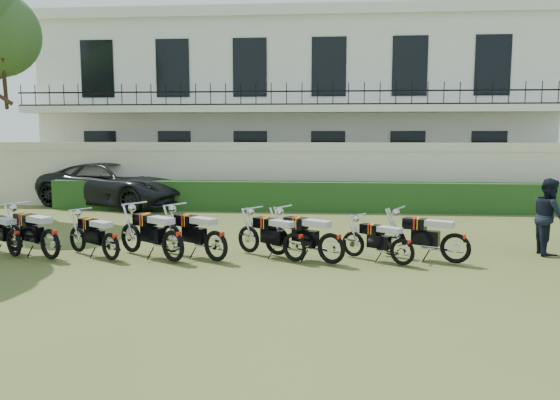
% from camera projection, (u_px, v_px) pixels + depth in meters
% --- Properties ---
extents(ground, '(100.00, 100.00, 0.00)m').
position_uv_depth(ground, '(257.00, 261.00, 11.39)').
color(ground, '#3A471C').
rests_on(ground, ground).
extents(perimeter_wall, '(30.00, 0.35, 2.30)m').
position_uv_depth(perimeter_wall, '(285.00, 175.00, 19.15)').
color(perimeter_wall, beige).
rests_on(perimeter_wall, ground).
extents(hedge, '(18.00, 0.60, 1.00)m').
position_uv_depth(hedge, '(313.00, 197.00, 18.36)').
color(hedge, '#214418').
rests_on(hedge, ground).
extents(building, '(20.40, 9.60, 7.40)m').
position_uv_depth(building, '(295.00, 109.00, 24.72)').
color(building, white).
rests_on(building, ground).
extents(motorcycle_1, '(1.56, 1.12, 1.00)m').
position_uv_depth(motorcycle_1, '(14.00, 236.00, 11.61)').
color(motorcycle_1, black).
rests_on(motorcycle_1, ground).
extents(motorcycle_2, '(1.81, 1.09, 1.11)m').
position_uv_depth(motorcycle_2, '(50.00, 237.00, 11.33)').
color(motorcycle_2, black).
rests_on(motorcycle_2, ground).
extents(motorcycle_3, '(1.56, 1.08, 0.99)m').
position_uv_depth(motorcycle_3, '(110.00, 240.00, 11.27)').
color(motorcycle_3, black).
rests_on(motorcycle_3, ground).
extents(motorcycle_4, '(1.77, 1.24, 1.13)m').
position_uv_depth(motorcycle_4, '(173.00, 238.00, 11.11)').
color(motorcycle_4, black).
rests_on(motorcycle_4, ground).
extents(motorcycle_5, '(1.75, 1.18, 1.10)m').
position_uv_depth(motorcycle_5, '(216.00, 238.00, 11.16)').
color(motorcycle_5, black).
rests_on(motorcycle_5, ground).
extents(motorcycle_6, '(1.60, 1.16, 1.03)m').
position_uv_depth(motorcycle_6, '(295.00, 240.00, 11.16)').
color(motorcycle_6, black).
rests_on(motorcycle_6, ground).
extents(motorcycle_7, '(1.75, 1.11, 1.08)m').
position_uv_depth(motorcycle_7, '(331.00, 241.00, 10.94)').
color(motorcycle_7, black).
rests_on(motorcycle_7, ground).
extents(motorcycle_8, '(1.42, 1.08, 0.93)m').
position_uv_depth(motorcycle_8, '(402.00, 245.00, 10.86)').
color(motorcycle_8, black).
rests_on(motorcycle_8, ground).
extents(motorcycle_9, '(1.79, 0.99, 1.07)m').
position_uv_depth(motorcycle_9, '(456.00, 241.00, 11.00)').
color(motorcycle_9, black).
rests_on(motorcycle_9, ground).
extents(suv, '(6.21, 4.35, 1.57)m').
position_uv_depth(suv, '(116.00, 184.00, 19.63)').
color(suv, black).
rests_on(suv, ground).
extents(officer_4, '(0.68, 0.85, 1.68)m').
position_uv_depth(officer_4, '(549.00, 216.00, 11.88)').
color(officer_4, black).
rests_on(officer_4, ground).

